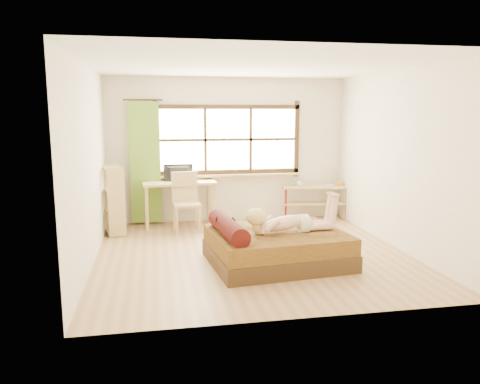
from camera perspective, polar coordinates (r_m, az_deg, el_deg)
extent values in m
plane|color=#9E754C|center=(6.98, 1.47, -7.50)|extent=(4.50, 4.50, 0.00)
plane|color=white|center=(6.69, 1.57, 15.16)|extent=(4.50, 4.50, 0.00)
plane|color=silver|center=(8.90, -1.47, 5.12)|extent=(4.50, 0.00, 4.50)
plane|color=silver|center=(4.54, 7.36, 0.57)|extent=(4.50, 0.00, 4.50)
plane|color=silver|center=(6.62, -17.95, 3.04)|extent=(0.00, 4.50, 4.50)
plane|color=silver|center=(7.49, 18.65, 3.74)|extent=(0.00, 4.50, 4.50)
cube|color=#FFEDBF|center=(8.89, -1.47, 6.40)|extent=(2.60, 0.01, 1.30)
cube|color=tan|center=(8.88, -1.38, 2.05)|extent=(2.80, 0.16, 0.04)
cube|color=olive|center=(8.70, -11.50, 3.49)|extent=(0.55, 0.10, 2.20)
cube|color=#362010|center=(6.54, 4.54, -7.69)|extent=(1.95, 1.63, 0.23)
cube|color=#3D260D|center=(6.47, 4.57, -5.79)|extent=(1.91, 1.60, 0.23)
cylinder|color=black|center=(6.20, -1.48, -4.34)|extent=(0.38, 1.25, 0.25)
cube|color=tan|center=(8.57, -7.46, 1.14)|extent=(1.35, 0.69, 0.04)
cube|color=tan|center=(8.36, -11.29, -2.00)|extent=(0.06, 0.06, 0.79)
cube|color=tan|center=(8.50, -3.18, -1.63)|extent=(0.06, 0.06, 0.79)
cube|color=tan|center=(8.83, -11.46, -1.38)|extent=(0.06, 0.06, 0.79)
cube|color=tan|center=(8.96, -3.78, -1.04)|extent=(0.06, 0.06, 0.79)
imported|color=black|center=(8.60, -7.50, 2.33)|extent=(0.53, 0.11, 0.30)
cube|color=tan|center=(8.19, -6.54, -1.49)|extent=(0.49, 0.49, 0.04)
cube|color=tan|center=(8.34, -6.78, 0.69)|extent=(0.46, 0.08, 0.52)
cube|color=tan|center=(8.03, -7.71, -3.58)|extent=(0.05, 0.05, 0.46)
cube|color=tan|center=(8.08, -4.94, -3.44)|extent=(0.05, 0.05, 0.46)
cube|color=tan|center=(8.41, -8.02, -2.98)|extent=(0.05, 0.05, 0.46)
cube|color=tan|center=(8.46, -5.37, -2.85)|extent=(0.05, 0.05, 0.46)
cube|color=tan|center=(9.23, 9.15, 0.63)|extent=(1.32, 0.48, 0.04)
cube|color=tan|center=(9.29, 9.10, -1.34)|extent=(1.32, 0.48, 0.03)
cylinder|color=maroon|center=(9.05, 5.61, -1.42)|extent=(0.04, 0.04, 0.65)
cylinder|color=maroon|center=(9.31, 12.84, -1.30)|extent=(0.04, 0.04, 0.65)
cylinder|color=maroon|center=(9.30, 5.36, -1.11)|extent=(0.04, 0.04, 0.65)
cylinder|color=maroon|center=(9.55, 12.41, -1.00)|extent=(0.04, 0.04, 0.65)
cube|color=orange|center=(9.34, 12.07, 1.05)|extent=(0.12, 0.12, 0.09)
imported|color=gray|center=(9.13, 7.39, 1.03)|extent=(0.14, 0.14, 0.10)
imported|color=gray|center=(9.30, 10.32, 0.85)|extent=(0.18, 0.23, 0.02)
cube|color=tan|center=(8.35, -14.96, -4.60)|extent=(0.40, 0.53, 0.03)
cube|color=tan|center=(8.27, -15.07, -2.17)|extent=(0.40, 0.53, 0.03)
cube|color=tan|center=(8.20, -15.18, 0.30)|extent=(0.40, 0.53, 0.03)
cube|color=tan|center=(8.15, -15.29, 2.80)|extent=(0.40, 0.53, 0.03)
cube|color=tan|center=(8.00, -14.82, -1.23)|extent=(0.28, 0.10, 1.16)
cube|color=tan|center=(8.46, -15.41, -0.67)|extent=(0.28, 0.10, 1.16)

